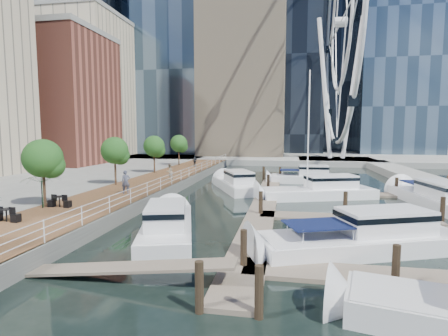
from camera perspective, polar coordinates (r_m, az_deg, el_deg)
ground at (r=18.58m, az=-5.47°, el=-13.21°), size 520.00×520.00×0.00m
boardwalk at (r=35.19m, az=-12.99°, el=-3.33°), size 6.00×60.00×1.00m
seawall at (r=34.12m, az=-8.35°, el=-3.53°), size 0.25×60.00×1.00m
land_far at (r=119.11m, az=7.98°, el=3.22°), size 200.00×114.00×1.00m
breakwater at (r=40.27m, az=32.37°, el=-2.95°), size 4.00×60.00×1.00m
pier at (r=69.71m, az=17.83°, el=1.08°), size 14.00×12.00×1.00m
railing at (r=34.00m, az=-8.53°, el=-1.82°), size 0.10×60.00×1.05m
floating_docks at (r=27.62m, az=16.71°, el=-5.99°), size 16.00×34.00×2.60m
midrise_condos at (r=58.62m, az=-31.53°, el=12.28°), size 19.00×67.00×28.00m
ferris_wheel at (r=72.26m, az=18.52°, el=21.59°), size 5.80×45.60×47.80m
street_trees at (r=34.92m, az=-17.41°, el=2.73°), size 2.60×42.60×4.60m
yacht_foreground at (r=19.58m, az=21.44°, el=-12.59°), size 11.99×7.12×2.15m
pedestrian_near at (r=29.92m, az=-15.74°, el=-2.20°), size 0.84×0.76×1.92m
pedestrian_mid at (r=37.55m, az=-8.87°, el=-0.59°), size 0.98×1.04×1.70m
pedestrian_far at (r=51.30m, az=-4.77°, el=1.13°), size 1.00×0.71×1.57m
moored_yachts at (r=31.41m, az=14.80°, el=-5.42°), size 23.84×34.68×11.50m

